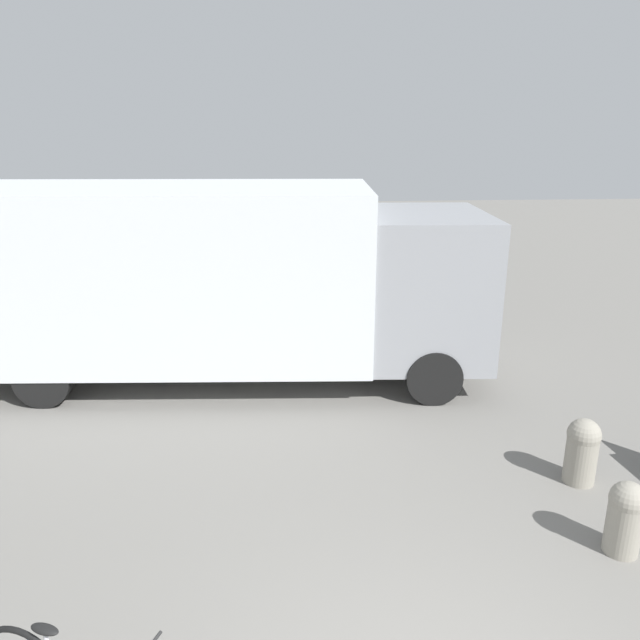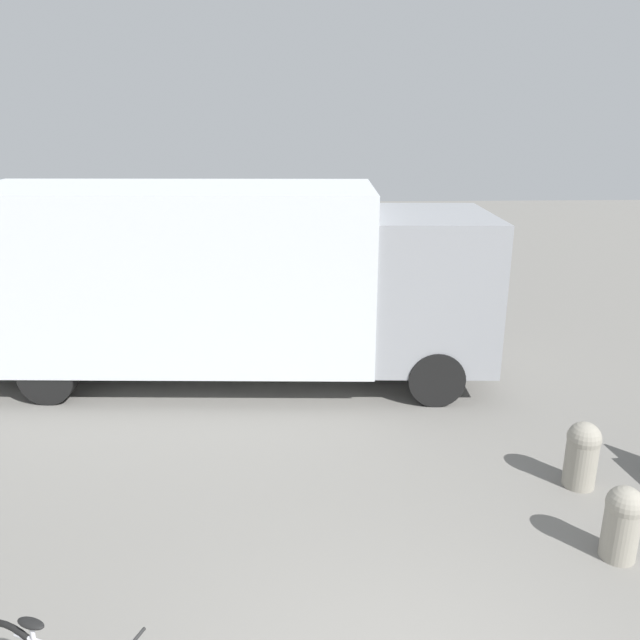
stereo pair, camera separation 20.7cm
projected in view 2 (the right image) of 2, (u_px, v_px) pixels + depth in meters
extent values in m
cube|color=silver|center=(175.00, 271.00, 9.99)|extent=(6.44, 2.93, 2.69)
cube|color=gray|center=(428.00, 284.00, 10.02)|extent=(1.98, 2.58, 2.29)
cylinder|color=black|center=(415.00, 329.00, 11.45)|extent=(0.86, 0.33, 0.84)
cylinder|color=black|center=(436.00, 378.00, 9.28)|extent=(0.86, 0.33, 0.84)
cylinder|color=black|center=(101.00, 328.00, 11.50)|extent=(0.86, 0.33, 0.84)
cylinder|color=black|center=(48.00, 376.00, 9.34)|extent=(0.86, 0.33, 0.84)
cylinder|color=silver|center=(33.00, 633.00, 4.26)|extent=(0.03, 0.03, 0.12)
ellipsoid|color=black|center=(31.00, 623.00, 4.23)|extent=(0.24, 0.17, 0.05)
cylinder|color=gray|center=(621.00, 531.00, 6.02)|extent=(0.34, 0.34, 0.59)
sphere|color=gray|center=(625.00, 504.00, 5.93)|extent=(0.36, 0.36, 0.36)
cylinder|color=gray|center=(581.00, 462.00, 7.22)|extent=(0.36, 0.36, 0.61)
sphere|color=gray|center=(584.00, 438.00, 7.12)|extent=(0.38, 0.38, 0.38)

